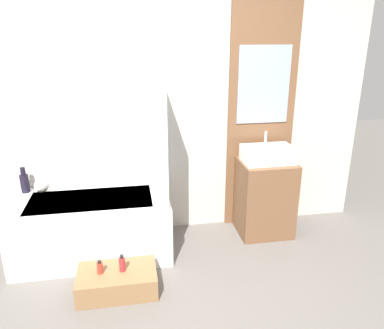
{
  "coord_description": "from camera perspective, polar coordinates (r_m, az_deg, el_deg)",
  "views": [
    {
      "loc": [
        -0.37,
        -2.1,
        2.02
      ],
      "look_at": [
        0.12,
        0.7,
        1.02
      ],
      "focal_mm": 35.0,
      "sensor_mm": 36.0,
      "label": 1
    }
  ],
  "objects": [
    {
      "name": "wall_wood_accent",
      "position": [
        3.94,
        10.6,
        8.87
      ],
      "size": [
        0.7,
        0.04,
        2.6
      ],
      "color": "brown",
      "rests_on": "ground_plane"
    },
    {
      "name": "sink",
      "position": [
        3.82,
        11.46,
        1.54
      ],
      "size": [
        0.5,
        0.32,
        0.29
      ],
      "color": "white",
      "rests_on": "vanity_cabinet"
    },
    {
      "name": "bathtub",
      "position": [
        3.71,
        -14.82,
        -9.09
      ],
      "size": [
        1.43,
        0.73,
        0.57
      ],
      "color": "white",
      "rests_on": "ground_plane"
    },
    {
      "name": "vase_tall_dark",
      "position": [
        3.92,
        -24.15,
        -2.48
      ],
      "size": [
        0.08,
        0.08,
        0.25
      ],
      "color": "black",
      "rests_on": "bathtub"
    },
    {
      "name": "vase_round_light",
      "position": [
        3.87,
        -21.98,
        -3.0
      ],
      "size": [
        0.13,
        0.13,
        0.13
      ],
      "primitive_type": "sphere",
      "color": "silver",
      "rests_on": "bathtub"
    },
    {
      "name": "glass_shower_screen",
      "position": [
        3.33,
        -4.35,
        4.31
      ],
      "size": [
        0.01,
        0.56,
        1.17
      ],
      "primitive_type": "cube",
      "color": "silver",
      "rests_on": "bathtub"
    },
    {
      "name": "wooden_step_bench",
      "position": [
        3.27,
        -11.31,
        -17.03
      ],
      "size": [
        0.64,
        0.38,
        0.19
      ],
      "primitive_type": "cube",
      "color": "olive",
      "rests_on": "ground_plane"
    },
    {
      "name": "bottle_soap_primary",
      "position": [
        3.2,
        -13.86,
        -15.01
      ],
      "size": [
        0.05,
        0.05,
        0.11
      ],
      "color": "red",
      "rests_on": "wooden_step_bench"
    },
    {
      "name": "vanity_cabinet",
      "position": [
        3.99,
        11.01,
        -4.97
      ],
      "size": [
        0.54,
        0.47,
        0.79
      ],
      "primitive_type": "cube",
      "color": "brown",
      "rests_on": "ground_plane"
    },
    {
      "name": "wall_tiled_back",
      "position": [
        3.77,
        -4.13,
        8.39
      ],
      "size": [
        4.2,
        0.06,
        2.6
      ],
      "primitive_type": "cube",
      "color": "#B7B2A8",
      "rests_on": "ground_plane"
    },
    {
      "name": "bottle_soap_secondary",
      "position": [
        3.18,
        -10.61,
        -14.66
      ],
      "size": [
        0.05,
        0.05,
        0.15
      ],
      "color": "red",
      "rests_on": "wooden_step_bench"
    }
  ]
}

